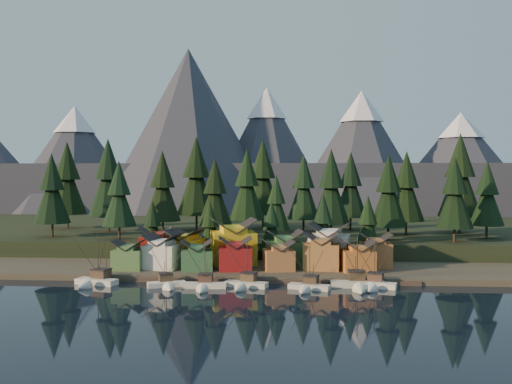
# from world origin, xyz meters

# --- Properties ---
(ground) EXTENTS (500.00, 500.00, 0.00)m
(ground) POSITION_xyz_m (0.00, 0.00, 0.00)
(ground) COLOR black
(ground) RESTS_ON ground
(shore_strip) EXTENTS (400.00, 50.00, 1.50)m
(shore_strip) POSITION_xyz_m (0.00, 40.00, 0.75)
(shore_strip) COLOR #3D382C
(shore_strip) RESTS_ON ground
(hillside) EXTENTS (420.00, 100.00, 6.00)m
(hillside) POSITION_xyz_m (0.00, 90.00, 3.00)
(hillside) COLOR black
(hillside) RESTS_ON ground
(dock) EXTENTS (80.00, 4.00, 1.00)m
(dock) POSITION_xyz_m (0.00, 16.50, 0.50)
(dock) COLOR #4F4338
(dock) RESTS_ON ground
(mountain_ridge) EXTENTS (560.00, 190.00, 90.00)m
(mountain_ridge) POSITION_xyz_m (-4.20, 213.59, 26.06)
(mountain_ridge) COLOR #3F4251
(mountain_ridge) RESTS_ON ground
(boat_0) EXTENTS (10.45, 11.07, 12.45)m
(boat_0) POSITION_xyz_m (-33.91, 10.17, 2.45)
(boat_0) COLOR silver
(boat_0) RESTS_ON ground
(boat_1) EXTENTS (9.08, 9.58, 10.55)m
(boat_1) POSITION_xyz_m (-16.74, 8.98, 2.05)
(boat_1) COLOR white
(boat_1) RESTS_ON ground
(boat_2) EXTENTS (10.04, 10.90, 10.72)m
(boat_2) POSITION_xyz_m (-8.35, 8.09, 1.95)
(boat_2) COLOR beige
(boat_2) RESTS_ON ground
(boat_3) EXTENTS (10.25, 10.72, 11.23)m
(boat_3) POSITION_xyz_m (0.46, 9.85, 2.11)
(boat_3) COLOR beige
(boat_3) RESTS_ON ground
(boat_4) EXTENTS (9.64, 10.07, 10.57)m
(boat_4) POSITION_xyz_m (14.40, 8.32, 1.99)
(boat_4) COLOR beige
(boat_4) RESTS_ON ground
(boat_5) EXTENTS (12.21, 13.30, 12.71)m
(boat_5) POSITION_xyz_m (25.51, 11.04, 2.28)
(boat_5) COLOR beige
(boat_5) RESTS_ON ground
(boat_6) EXTENTS (10.35, 10.84, 11.53)m
(boat_6) POSITION_xyz_m (28.81, 11.25, 2.19)
(boat_6) COLOR white
(boat_6) RESTS_ON ground
(house_front_0) EXTENTS (7.34, 6.94, 7.27)m
(house_front_0) POSITION_xyz_m (-29.60, 22.88, 5.32)
(house_front_0) COLOR #46703D
(house_front_0) RESTS_ON shore_strip
(house_front_1) EXTENTS (9.74, 9.48, 8.64)m
(house_front_1) POSITION_xyz_m (-21.54, 24.75, 6.04)
(house_front_1) COLOR silver
(house_front_1) RESTS_ON shore_strip
(house_front_2) EXTENTS (8.85, 8.90, 7.39)m
(house_front_2) POSITION_xyz_m (-12.64, 22.96, 5.38)
(house_front_2) COLOR #3A6C3E
(house_front_2) RESTS_ON shore_strip
(house_front_3) EXTENTS (9.06, 8.74, 8.16)m
(house_front_3) POSITION_xyz_m (-3.22, 23.95, 5.79)
(house_front_3) COLOR maroon
(house_front_3) RESTS_ON shore_strip
(house_front_4) EXTENTS (8.43, 8.87, 7.24)m
(house_front_4) POSITION_xyz_m (7.50, 24.70, 5.31)
(house_front_4) COLOR #A86C3B
(house_front_4) RESTS_ON shore_strip
(house_front_5) EXTENTS (9.81, 9.14, 9.16)m
(house_front_5) POSITION_xyz_m (18.25, 26.63, 6.31)
(house_front_5) COLOR olive
(house_front_5) RESTS_ON shore_strip
(house_front_6) EXTENTS (8.37, 8.01, 7.54)m
(house_front_6) POSITION_xyz_m (26.77, 24.07, 5.46)
(house_front_6) COLOR #B86B2F
(house_front_6) RESTS_ON shore_strip
(house_back_0) EXTENTS (10.22, 9.95, 9.52)m
(house_back_0) POSITION_xyz_m (-25.51, 33.30, 6.50)
(house_back_0) COLOR maroon
(house_back_0) RESTS_ON shore_strip
(house_back_1) EXTENTS (9.93, 10.01, 9.29)m
(house_back_1) POSITION_xyz_m (-17.03, 30.74, 6.38)
(house_back_1) COLOR gold
(house_back_1) RESTS_ON shore_strip
(house_back_2) EXTENTS (13.39, 12.73, 11.88)m
(house_back_2) POSITION_xyz_m (-4.69, 33.13, 7.74)
(house_back_2) COLOR gold
(house_back_2) RESTS_ON shore_strip
(house_back_3) EXTENTS (10.21, 9.42, 9.08)m
(house_back_3) POSITION_xyz_m (8.73, 31.71, 6.27)
(house_back_3) COLOR #3C6F3D
(house_back_3) RESTS_ON shore_strip
(house_back_4) EXTENTS (11.50, 11.18, 10.90)m
(house_back_4) POSITION_xyz_m (20.31, 33.17, 7.23)
(house_back_4) COLOR silver
(house_back_4) RESTS_ON shore_strip
(house_back_5) EXTENTS (7.70, 7.79, 8.57)m
(house_back_5) POSITION_xyz_m (31.86, 30.76, 6.00)
(house_back_5) COLOR #8F5D32
(house_back_5) RESTS_ON shore_strip
(tree_hill_0) EXTENTS (10.88, 10.88, 25.36)m
(tree_hill_0) POSITION_xyz_m (-62.00, 52.00, 19.86)
(tree_hill_0) COLOR #332319
(tree_hill_0) RESTS_ON hillside
(tree_hill_1) EXTENTS (13.19, 13.19, 30.73)m
(tree_hill_1) POSITION_xyz_m (-50.00, 68.00, 22.80)
(tree_hill_1) COLOR #332319
(tree_hill_1) RESTS_ON hillside
(tree_hill_2) EXTENTS (9.92, 9.92, 23.12)m
(tree_hill_2) POSITION_xyz_m (-40.00, 48.00, 18.64)
(tree_hill_2) COLOR #332319
(tree_hill_2) RESTS_ON hillside
(tree_hill_3) EXTENTS (11.33, 11.33, 26.40)m
(tree_hill_3) POSITION_xyz_m (-30.00, 60.00, 20.43)
(tree_hill_3) COLOR #332319
(tree_hill_3) RESTS_ON hillside
(tree_hill_4) EXTENTS (13.63, 13.63, 31.76)m
(tree_hill_4) POSITION_xyz_m (-22.00, 75.00, 23.36)
(tree_hill_4) COLOR #332319
(tree_hill_4) RESTS_ON hillside
(tree_hill_5) EXTENTS (10.26, 10.26, 23.91)m
(tree_hill_5) POSITION_xyz_m (-12.00, 50.00, 19.07)
(tree_hill_5) COLOR #332319
(tree_hill_5) RESTS_ON hillside
(tree_hill_6) EXTENTS (11.64, 11.64, 27.11)m
(tree_hill_6) POSITION_xyz_m (-4.00, 65.00, 20.82)
(tree_hill_6) COLOR #332319
(tree_hill_6) RESTS_ON hillside
(tree_hill_7) EXTENTS (8.14, 8.14, 18.95)m
(tree_hill_7) POSITION_xyz_m (6.00, 48.00, 16.36)
(tree_hill_7) COLOR #332319
(tree_hill_7) RESTS_ON hillside
(tree_hill_8) EXTENTS (11.02, 11.02, 25.68)m
(tree_hill_8) POSITION_xyz_m (14.00, 72.00, 20.04)
(tree_hill_8) COLOR #332319
(tree_hill_8) RESTS_ON hillside
(tree_hill_9) EXTENTS (11.42, 11.42, 26.61)m
(tree_hill_9) POSITION_xyz_m (22.00, 55.00, 20.55)
(tree_hill_9) COLOR #332319
(tree_hill_9) RESTS_ON hillside
(tree_hill_10) EXTENTS (11.44, 11.44, 26.64)m
(tree_hill_10) POSITION_xyz_m (30.00, 80.00, 20.56)
(tree_hill_10) COLOR #332319
(tree_hill_10) RESTS_ON hillside
(tree_hill_11) EXTENTS (10.64, 10.64, 24.79)m
(tree_hill_11) POSITION_xyz_m (38.00, 50.00, 19.55)
(tree_hill_11) COLOR #332319
(tree_hill_11) RESTS_ON hillside
(tree_hill_12) EXTENTS (11.28, 11.28, 26.27)m
(tree_hill_12) POSITION_xyz_m (46.00, 66.00, 20.36)
(tree_hill_12) COLOR #332319
(tree_hill_12) RESTS_ON hillside
(tree_hill_13) EXTENTS (10.32, 10.32, 24.05)m
(tree_hill_13) POSITION_xyz_m (56.00, 48.00, 19.15)
(tree_hill_13) COLOR #332319
(tree_hill_13) RESTS_ON hillside
(tree_hill_14) EXTENTS (13.83, 13.83, 32.22)m
(tree_hill_14) POSITION_xyz_m (64.00, 72.00, 23.62)
(tree_hill_14) COLOR #332319
(tree_hill_14) RESTS_ON hillside
(tree_hill_15) EXTENTS (13.40, 13.40, 31.21)m
(tree_hill_15) POSITION_xyz_m (0.00, 82.00, 23.06)
(tree_hill_15) COLOR #332319
(tree_hill_15) RESTS_ON hillside
(tree_hill_16) EXTENTS (13.02, 13.02, 30.34)m
(tree_hill_16) POSITION_xyz_m (-68.00, 78.00, 22.59)
(tree_hill_16) COLOR #332319
(tree_hill_16) RESTS_ON hillside
(tree_hill_17) EXTENTS (9.92, 9.92, 23.10)m
(tree_hill_17) POSITION_xyz_m (68.00, 58.00, 18.63)
(tree_hill_17) COLOR #332319
(tree_hill_17) RESTS_ON hillside
(tree_shore_0) EXTENTS (7.00, 7.00, 16.30)m
(tree_shore_0) POSITION_xyz_m (-28.00, 40.00, 10.40)
(tree_shore_0) COLOR #332319
(tree_shore_0) RESTS_ON shore_strip
(tree_shore_1) EXTENTS (7.00, 7.00, 16.30)m
(tree_shore_1) POSITION_xyz_m (-12.00, 40.00, 10.40)
(tree_shore_1) COLOR #332319
(tree_shore_1) RESTS_ON shore_strip
(tree_shore_2) EXTENTS (7.07, 7.07, 16.47)m
(tree_shore_2) POSITION_xyz_m (5.00, 40.00, 10.49)
(tree_shore_2) COLOR #332319
(tree_shore_2) RESTS_ON shore_strip
(tree_shore_3) EXTENTS (7.90, 7.90, 18.41)m
(tree_shore_3) POSITION_xyz_m (19.00, 40.00, 11.56)
(tree_shore_3) COLOR #332319
(tree_shore_3) RESTS_ON shore_strip
(tree_shore_4) EXTENTS (7.72, 7.72, 17.99)m
(tree_shore_4) POSITION_xyz_m (31.00, 40.00, 11.33)
(tree_shore_4) COLOR #332319
(tree_shore_4) RESTS_ON shore_strip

